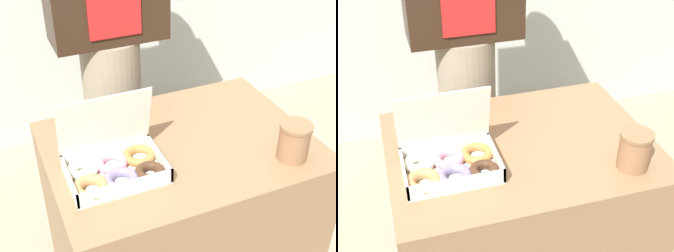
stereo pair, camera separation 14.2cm
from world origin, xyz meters
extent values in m
cube|color=brown|center=(0.00, 0.00, 0.36)|extent=(0.88, 0.65, 0.73)
cube|color=silver|center=(-0.25, -0.08, 0.73)|extent=(0.29, 0.20, 0.01)
cube|color=silver|center=(-0.39, -0.08, 0.75)|extent=(0.01, 0.20, 0.05)
cube|color=silver|center=(-0.11, -0.08, 0.75)|extent=(0.01, 0.20, 0.05)
cube|color=silver|center=(-0.25, -0.18, 0.75)|extent=(0.29, 0.01, 0.05)
cube|color=silver|center=(-0.25, 0.01, 0.75)|extent=(0.29, 0.01, 0.05)
cube|color=silver|center=(-0.25, 0.00, 0.87)|extent=(0.29, 0.05, 0.19)
torus|color=#B27F4C|center=(-0.34, -0.13, 0.75)|extent=(0.12, 0.12, 0.03)
torus|color=silver|center=(-0.34, -0.04, 0.75)|extent=(0.10, 0.10, 0.03)
torus|color=slate|center=(-0.25, -0.13, 0.75)|extent=(0.15, 0.15, 0.03)
torus|color=pink|center=(-0.25, -0.04, 0.75)|extent=(0.13, 0.13, 0.03)
torus|color=#422819|center=(-0.16, -0.13, 0.75)|extent=(0.10, 0.10, 0.03)
torus|color=#A87038|center=(-0.16, -0.04, 0.75)|extent=(0.14, 0.14, 0.03)
cylinder|color=#8C6042|center=(0.29, -0.21, 0.78)|extent=(0.10, 0.10, 0.11)
cylinder|color=brown|center=(0.29, -0.21, 0.84)|extent=(0.10, 0.10, 0.01)
cylinder|color=gray|center=(-0.06, 0.55, 0.45)|extent=(0.25, 0.25, 0.89)
camera|label=1|loc=(-0.54, -1.15, 1.63)|focal=50.00mm
camera|label=2|loc=(-0.41, -1.19, 1.63)|focal=50.00mm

